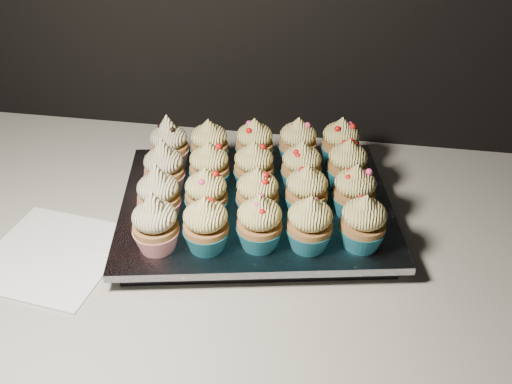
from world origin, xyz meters
TOP-DOWN VIEW (x-y plane):
  - worktop at (0.00, 1.70)m, footprint 2.44×0.64m
  - napkin at (-0.40, 1.59)m, footprint 0.20×0.20m
  - baking_tray at (-0.12, 1.73)m, footprint 0.43×0.36m
  - foil_lining at (-0.12, 1.73)m, footprint 0.47×0.39m
  - cupcake_0 at (-0.24, 1.60)m, footprint 0.06×0.06m
  - cupcake_1 at (-0.17, 1.61)m, footprint 0.06×0.06m
  - cupcake_2 at (-0.10, 1.63)m, footprint 0.06×0.06m
  - cupcake_3 at (-0.03, 1.64)m, footprint 0.06×0.06m
  - cupcake_4 at (0.04, 1.65)m, footprint 0.06×0.06m
  - cupcake_5 at (-0.25, 1.67)m, footprint 0.06×0.06m
  - cupcake_6 at (-0.19, 1.68)m, footprint 0.06×0.06m
  - cupcake_7 at (-0.11, 1.69)m, footprint 0.06×0.06m
  - cupcake_8 at (-0.04, 1.71)m, footprint 0.06×0.06m
  - cupcake_9 at (0.02, 1.72)m, footprint 0.06×0.06m
  - cupcake_10 at (-0.27, 1.74)m, footprint 0.06×0.06m
  - cupcake_11 at (-0.20, 1.75)m, footprint 0.06×0.06m
  - cupcake_12 at (-0.13, 1.77)m, footprint 0.06×0.06m
  - cupcake_13 at (-0.06, 1.78)m, footprint 0.06×0.06m
  - cupcake_14 at (0.01, 1.80)m, footprint 0.06×0.06m
  - cupcake_15 at (-0.28, 1.81)m, footprint 0.06×0.06m
  - cupcake_16 at (-0.21, 1.82)m, footprint 0.06×0.06m
  - cupcake_17 at (-0.14, 1.84)m, footprint 0.06×0.06m
  - cupcake_18 at (-0.07, 1.85)m, footprint 0.06×0.06m
  - cupcake_19 at (-0.00, 1.86)m, footprint 0.06×0.06m

SIDE VIEW (x-z plane):
  - worktop at x=0.00m, z-range 0.86..0.90m
  - napkin at x=-0.40m, z-range 0.90..0.90m
  - baking_tray at x=-0.12m, z-range 0.90..0.92m
  - foil_lining at x=-0.12m, z-range 0.92..0.93m
  - cupcake_1 at x=-0.17m, z-range 0.93..1.01m
  - cupcake_2 at x=-0.10m, z-range 0.93..1.01m
  - cupcake_3 at x=-0.03m, z-range 0.93..1.01m
  - cupcake_4 at x=0.04m, z-range 0.93..1.01m
  - cupcake_6 at x=-0.19m, z-range 0.93..1.01m
  - cupcake_7 at x=-0.11m, z-range 0.93..1.01m
  - cupcake_8 at x=-0.04m, z-range 0.93..1.01m
  - cupcake_9 at x=0.02m, z-range 0.93..1.01m
  - cupcake_11 at x=-0.20m, z-range 0.93..1.01m
  - cupcake_12 at x=-0.13m, z-range 0.93..1.01m
  - cupcake_13 at x=-0.06m, z-range 0.93..1.01m
  - cupcake_14 at x=0.01m, z-range 0.93..1.01m
  - cupcake_16 at x=-0.21m, z-range 0.93..1.01m
  - cupcake_17 at x=-0.14m, z-range 0.93..1.01m
  - cupcake_18 at x=-0.07m, z-range 0.93..1.01m
  - cupcake_19 at x=0.00m, z-range 0.93..1.01m
  - cupcake_0 at x=-0.24m, z-range 0.93..1.02m
  - cupcake_5 at x=-0.25m, z-range 0.93..1.02m
  - cupcake_10 at x=-0.27m, z-range 0.93..1.02m
  - cupcake_15 at x=-0.28m, z-range 0.93..1.02m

